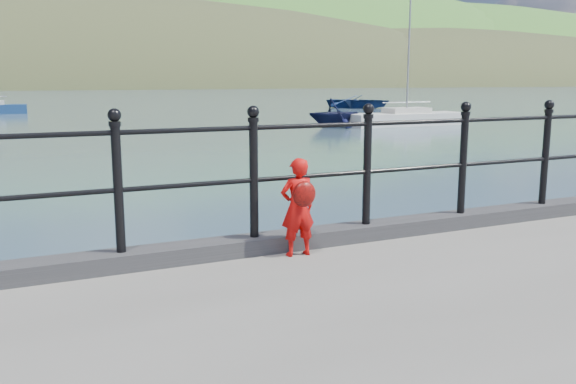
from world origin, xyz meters
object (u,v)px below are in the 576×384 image
railing (313,160)px  sailboat_near (406,119)px  child (298,206)px  launch_navy (334,113)px  launch_blue (359,102)px

railing → sailboat_near: bearing=52.5°
child → sailboat_near: (18.32, 23.78, -1.12)m
launch_navy → sailboat_near: 4.45m
launch_blue → launch_navy: 22.87m
launch_navy → child: bearing=149.7°
sailboat_near → launch_navy: bearing=174.1°
launch_blue → sailboat_near: sailboat_near is taller
railing → sailboat_near: sailboat_near is taller
railing → child: bearing=-136.9°
railing → launch_blue: bearing=58.1°
railing → sailboat_near: size_ratio=1.87×
child → launch_blue: (26.93, 43.07, -0.86)m
railing → launch_navy: size_ratio=6.02×
railing → launch_navy: railing is taller
sailboat_near → railing: bearing=-127.1°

